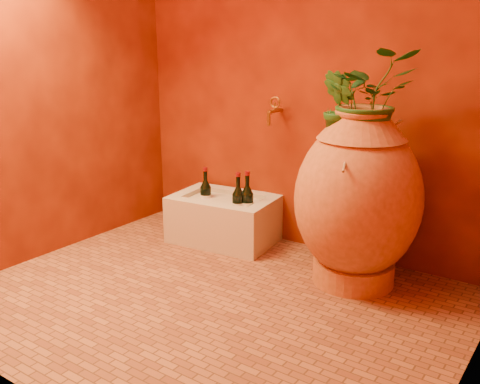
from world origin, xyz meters
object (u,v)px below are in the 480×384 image
Objects in this scene: stone_basin at (224,219)px; wine_bottle_a at (238,205)px; amphora at (358,199)px; wall_tap at (274,110)px; wine_bottle_c at (206,197)px; wine_bottle_b at (247,204)px.

wine_bottle_a reaches higher than stone_basin.
wall_tap is at bearing 159.61° from amphora.
amphora reaches higher than wine_bottle_c.
amphora is 0.81m from wine_bottle_b.
wine_bottle_b is 1.94× the size of wall_tap.
wine_bottle_b is (-0.78, 0.09, -0.19)m from amphora.
stone_basin is (-0.98, 0.10, -0.34)m from amphora.
amphora is 1.04m from stone_basin.
amphora is at bearing -6.32° from wine_bottle_b.
wall_tap is at bearing 21.75° from wine_bottle_c.
stone_basin is 0.24m from wine_bottle_b.
amphora is 0.86m from wine_bottle_a.
wine_bottle_b is at bearing -0.55° from wine_bottle_c.
wine_bottle_a is at bearing 176.45° from amphora.
wall_tap reaches higher than wine_bottle_a.
amphora reaches higher than wine_bottle_a.
wine_bottle_c is (-0.34, 0.00, -0.01)m from wine_bottle_b.
wine_bottle_b reaches higher than stone_basin.
stone_basin is 4.12× the size of wall_tap.
wine_bottle_c is at bearing -158.25° from wall_tap.
wine_bottle_a is at bearing -121.78° from wall_tap.
wine_bottle_a is at bearing -143.17° from wine_bottle_b.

